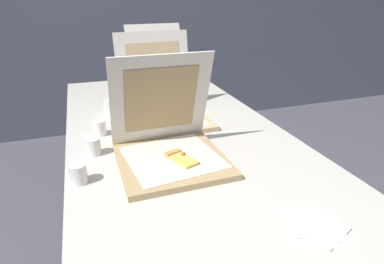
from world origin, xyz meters
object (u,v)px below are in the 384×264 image
at_px(cup_white_near_center, 93,147).
at_px(napkin_pile, 316,226).
at_px(pizza_box_back, 164,80).
at_px(pizza_box_front, 170,146).
at_px(cup_white_near_left, 78,174).
at_px(pizza_box_middle, 164,107).
at_px(cup_white_mid, 100,128).
at_px(table, 177,141).
at_px(cup_white_far, 110,106).

distance_m(cup_white_near_center, napkin_pile, 0.82).
bearing_deg(pizza_box_back, pizza_box_front, -104.78).
height_order(pizza_box_front, cup_white_near_left, pizza_box_front).
bearing_deg(pizza_box_back, cup_white_near_center, -122.69).
xyz_separation_m(pizza_box_middle, cup_white_near_center, (-0.35, -0.28, -0.02)).
distance_m(cup_white_near_center, cup_white_mid, 0.19).
bearing_deg(cup_white_near_center, table, 16.01).
relative_size(cup_white_mid, cup_white_near_left, 1.00).
height_order(pizza_box_middle, cup_white_mid, pizza_box_middle).
bearing_deg(cup_white_far, pizza_box_front, -75.24).
xyz_separation_m(pizza_box_back, cup_white_mid, (-0.45, -0.62, -0.02)).
bearing_deg(pizza_box_front, cup_white_far, 104.30).
height_order(table, napkin_pile, napkin_pile).
height_order(table, cup_white_near_center, cup_white_near_center).
relative_size(table, cup_white_mid, 30.64).
height_order(table, pizza_box_back, pizza_box_back).
xyz_separation_m(cup_white_mid, napkin_pile, (0.49, -0.81, -0.03)).
height_order(pizza_box_front, cup_white_mid, pizza_box_front).
relative_size(cup_white_near_center, napkin_pile, 0.34).
xyz_separation_m(table, cup_white_far, (-0.25, 0.35, 0.08)).
distance_m(cup_white_near_center, cup_white_near_left, 0.20).
xyz_separation_m(cup_white_far, cup_white_near_left, (-0.16, -0.65, 0.00)).
distance_m(pizza_box_back, napkin_pile, 1.42).
bearing_deg(pizza_box_front, pizza_box_back, 76.15).
bearing_deg(cup_white_near_left, cup_white_far, 75.71).
height_order(pizza_box_back, cup_white_far, pizza_box_back).
bearing_deg(pizza_box_front, napkin_pile, -61.96).
bearing_deg(cup_white_near_center, pizza_box_front, -27.43).
bearing_deg(pizza_box_back, table, -101.65).
relative_size(pizza_box_back, cup_white_near_center, 7.76).
bearing_deg(cup_white_near_center, napkin_pile, -49.78).
relative_size(table, napkin_pile, 10.53).
relative_size(pizza_box_middle, cup_white_far, 6.78).
bearing_deg(pizza_box_back, napkin_pile, -89.70).
relative_size(table, cup_white_far, 30.64).
xyz_separation_m(table, pizza_box_front, (-0.10, -0.24, 0.10)).
bearing_deg(cup_white_mid, napkin_pile, -58.68).
relative_size(pizza_box_middle, cup_white_near_center, 6.78).
distance_m(cup_white_mid, cup_white_far, 0.28).
distance_m(cup_white_near_center, cup_white_far, 0.47).
relative_size(cup_white_near_center, cup_white_far, 1.00).
bearing_deg(pizza_box_middle, cup_white_far, 143.13).
bearing_deg(cup_white_near_left, pizza_box_back, 61.23).
bearing_deg(cup_white_mid, cup_white_far, 75.81).
bearing_deg(pizza_box_back, cup_white_near_left, -120.16).
xyz_separation_m(pizza_box_front, cup_white_mid, (-0.23, 0.32, -0.02)).
relative_size(pizza_box_front, cup_white_near_left, 5.75).
bearing_deg(pizza_box_middle, cup_white_near_center, -142.54).
xyz_separation_m(pizza_box_back, cup_white_near_left, (-0.54, -0.99, -0.02)).
height_order(table, cup_white_mid, cup_white_mid).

